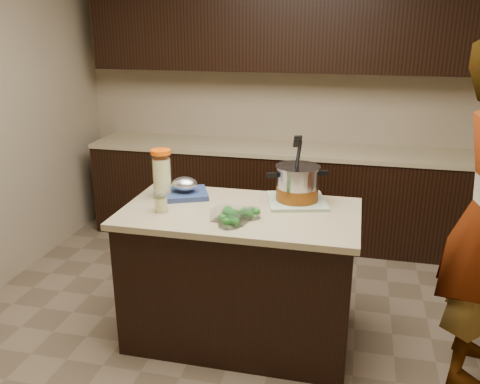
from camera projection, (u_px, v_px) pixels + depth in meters
The scene contains 12 objects.
ground_plane at pixel (240, 335), 3.42m from camera, with size 4.00×4.00×0.00m, color brown.
room_shell at pixel (240, 76), 2.87m from camera, with size 4.04×4.04×2.72m.
back_cabinets at pixel (283, 142), 4.72m from camera, with size 3.60×0.63×2.33m.
island at pixel (240, 275), 3.27m from camera, with size 1.46×0.81×0.90m.
dish_towel at pixel (297, 201), 3.27m from camera, with size 0.36×0.36×0.02m, color #628358.
stock_pot at pixel (297, 185), 3.23m from camera, with size 0.38×0.37×0.41m.
lemonade_pitcher at pixel (162, 176), 3.32m from camera, with size 0.17×0.17×0.32m.
mason_jar at pixel (161, 202), 3.09m from camera, with size 0.09×0.09×0.14m.
broccoli_tub_left at pixel (251, 214), 3.01m from camera, with size 0.14×0.14×0.06m.
broccoli_tub_right at pixel (229, 222), 2.88m from camera, with size 0.17×0.17×0.06m.
broccoli_tub_rect at pixel (231, 215), 2.97m from camera, with size 0.23×0.18×0.07m.
blue_tray at pixel (183, 190), 3.36m from camera, with size 0.41×0.38×0.13m.
Camera 1 is at (0.67, -2.85, 2.01)m, focal length 38.00 mm.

